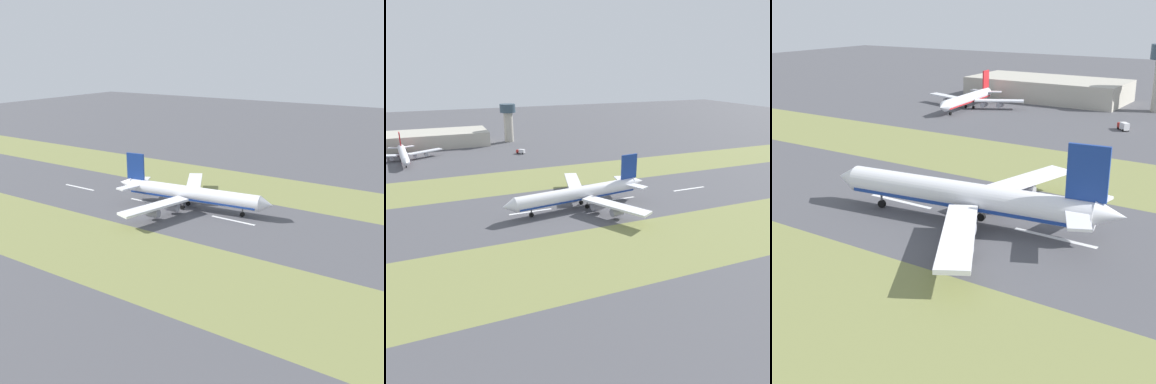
{
  "view_description": "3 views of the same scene",
  "coord_description": "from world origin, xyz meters",
  "views": [
    {
      "loc": [
        140.55,
        93.48,
        60.32
      ],
      "look_at": [
        -2.98,
        2.57,
        7.0
      ],
      "focal_mm": 42.0,
      "sensor_mm": 36.0,
      "label": 1
    },
    {
      "loc": [
        -140.78,
        58.34,
        57.73
      ],
      "look_at": [
        -2.98,
        2.57,
        7.0
      ],
      "focal_mm": 35.0,
      "sensor_mm": 36.0,
      "label": 2
    },
    {
      "loc": [
        -93.79,
        -55.3,
        44.61
      ],
      "look_at": [
        -2.98,
        2.57,
        7.0
      ],
      "focal_mm": 50.0,
      "sensor_mm": 36.0,
      "label": 3
    }
  ],
  "objects": [
    {
      "name": "ground_plane",
      "position": [
        0.0,
        0.0,
        0.0
      ],
      "size": [
        800.0,
        800.0,
        0.0
      ],
      "primitive_type": "plane",
      "color": "#4C4C51"
    },
    {
      "name": "grass_median_west",
      "position": [
        -45.0,
        0.0,
        0.0
      ],
      "size": [
        40.0,
        600.0,
        0.01
      ],
      "primitive_type": "cube",
      "color": "olive",
      "rests_on": "ground"
    },
    {
      "name": "grass_median_east",
      "position": [
        45.0,
        0.0,
        0.0
      ],
      "size": [
        40.0,
        600.0,
        0.01
      ],
      "primitive_type": "cube",
      "color": "olive",
      "rests_on": "ground"
    },
    {
      "name": "centreline_dash_near",
      "position": [
        0.0,
        -57.43,
        0.01
      ],
      "size": [
        1.2,
        18.0,
        0.01
      ],
      "primitive_type": "cube",
      "color": "silver",
      "rests_on": "ground"
    },
    {
      "name": "centreline_dash_mid",
      "position": [
        0.0,
        -17.43,
        0.01
      ],
      "size": [
        1.2,
        18.0,
        0.01
      ],
      "primitive_type": "cube",
      "color": "silver",
      "rests_on": "ground"
    },
    {
      "name": "centreline_dash_far",
      "position": [
        0.0,
        22.57,
        0.01
      ],
      "size": [
        1.2,
        18.0,
        0.01
      ],
      "primitive_type": "cube",
      "color": "silver",
      "rests_on": "ground"
    },
    {
      "name": "airplane_main_jet",
      "position": [
        -2.75,
        0.68,
        6.02
      ],
      "size": [
        63.67,
        67.17,
        20.2
      ],
      "color": "white",
      "rests_on": "ground"
    }
  ]
}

